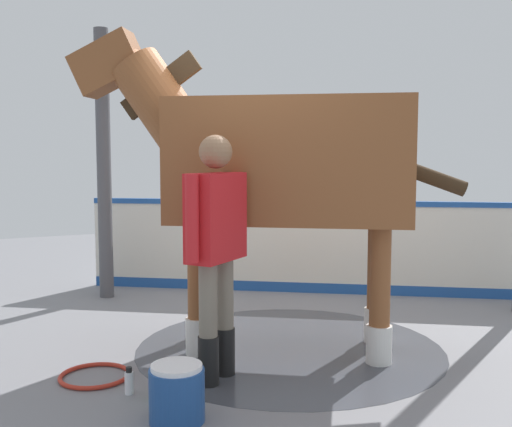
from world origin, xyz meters
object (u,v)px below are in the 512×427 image
horse (277,164)px  bottle_spray (157,384)px  wash_bucket (177,393)px  handler (216,239)px  hose_coil (95,376)px  bottle_shampoo (129,382)px

horse → bottle_spray: 1.99m
wash_bucket → handler: bearing=138.1°
bottle_spray → hose_coil: size_ratio=0.43×
horse → bottle_spray: horse is taller
horse → bottle_shampoo: horse is taller
horse → hose_coil: horse is taller
horse → bottle_shampoo: size_ratio=15.05×
bottle_shampoo → bottle_spray: (0.17, 0.15, 0.02)m
hose_coil → bottle_shampoo: bearing=21.0°
bottle_shampoo → hose_coil: bottle_shampoo is taller
wash_bucket → hose_coil: wash_bucket is taller
handler → hose_coil: (-0.41, -0.79, -1.01)m
hose_coil → handler: bearing=62.6°
horse → bottle_spray: bearing=61.5°
bottle_shampoo → hose_coil: bearing=-159.0°
handler → bottle_shampoo: handler is taller
wash_bucket → bottle_spray: size_ratio=1.58×
handler → wash_bucket: handler is taller
horse → hose_coil: bearing=36.4°
horse → bottle_spray: (0.62, -1.22, -1.44)m
horse → handler: horse is taller
horse → wash_bucket: bearing=74.0°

